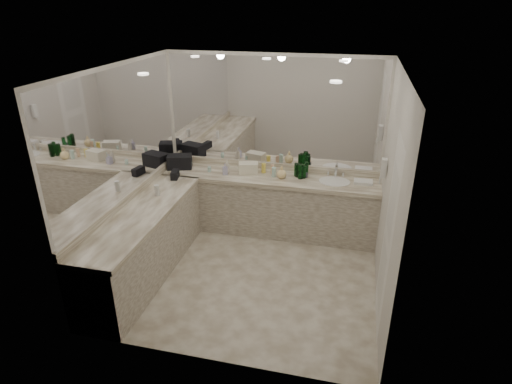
% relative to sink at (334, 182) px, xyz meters
% --- Properties ---
extents(floor, '(3.20, 3.20, 0.00)m').
position_rel_sink_xyz_m(floor, '(-0.95, -1.20, -0.90)').
color(floor, beige).
rests_on(floor, ground).
extents(ceiling, '(3.20, 3.20, 0.00)m').
position_rel_sink_xyz_m(ceiling, '(-0.95, -1.20, 1.71)').
color(ceiling, white).
rests_on(ceiling, floor).
extents(wall_back, '(3.20, 0.02, 2.60)m').
position_rel_sink_xyz_m(wall_back, '(-0.95, 0.30, 0.41)').
color(wall_back, beige).
rests_on(wall_back, floor).
extents(wall_left, '(0.02, 3.00, 2.60)m').
position_rel_sink_xyz_m(wall_left, '(-2.55, -1.20, 0.41)').
color(wall_left, beige).
rests_on(wall_left, floor).
extents(wall_right, '(0.02, 3.00, 2.60)m').
position_rel_sink_xyz_m(wall_right, '(0.65, -1.20, 0.41)').
color(wall_right, beige).
rests_on(wall_right, floor).
extents(vanity_back_base, '(3.20, 0.60, 0.84)m').
position_rel_sink_xyz_m(vanity_back_base, '(-0.95, 0.00, -0.48)').
color(vanity_back_base, beige).
rests_on(vanity_back_base, floor).
extents(vanity_back_top, '(3.20, 0.64, 0.06)m').
position_rel_sink_xyz_m(vanity_back_top, '(-0.95, -0.01, -0.03)').
color(vanity_back_top, beige).
rests_on(vanity_back_top, vanity_back_base).
extents(vanity_left_base, '(0.60, 2.40, 0.84)m').
position_rel_sink_xyz_m(vanity_left_base, '(-2.25, -1.50, -0.48)').
color(vanity_left_base, beige).
rests_on(vanity_left_base, floor).
extents(vanity_left_top, '(0.64, 2.42, 0.06)m').
position_rel_sink_xyz_m(vanity_left_top, '(-2.24, -1.50, -0.03)').
color(vanity_left_top, beige).
rests_on(vanity_left_top, vanity_left_base).
extents(backsplash_back, '(3.20, 0.04, 0.10)m').
position_rel_sink_xyz_m(backsplash_back, '(-0.95, 0.28, 0.05)').
color(backsplash_back, beige).
rests_on(backsplash_back, vanity_back_top).
extents(backsplash_left, '(0.04, 3.00, 0.10)m').
position_rel_sink_xyz_m(backsplash_left, '(-2.53, -1.20, 0.05)').
color(backsplash_left, beige).
rests_on(backsplash_left, vanity_left_top).
extents(mirror_back, '(3.12, 0.01, 1.55)m').
position_rel_sink_xyz_m(mirror_back, '(-0.95, 0.29, 0.88)').
color(mirror_back, white).
rests_on(mirror_back, wall_back).
extents(mirror_left, '(0.01, 2.92, 1.55)m').
position_rel_sink_xyz_m(mirror_left, '(-2.54, -1.20, 0.88)').
color(mirror_left, white).
rests_on(mirror_left, wall_left).
extents(sink, '(0.44, 0.44, 0.03)m').
position_rel_sink_xyz_m(sink, '(0.00, 0.00, 0.00)').
color(sink, white).
rests_on(sink, vanity_back_top).
extents(faucet, '(0.24, 0.16, 0.14)m').
position_rel_sink_xyz_m(faucet, '(0.00, 0.21, 0.07)').
color(faucet, silver).
rests_on(faucet, vanity_back_top).
extents(wall_phone, '(0.06, 0.10, 0.24)m').
position_rel_sink_xyz_m(wall_phone, '(0.61, -0.50, 0.46)').
color(wall_phone, white).
rests_on(wall_phone, wall_right).
extents(door, '(0.02, 0.82, 2.10)m').
position_rel_sink_xyz_m(door, '(0.64, -1.70, 0.16)').
color(door, white).
rests_on(door, wall_right).
extents(black_toiletry_bag, '(0.42, 0.33, 0.21)m').
position_rel_sink_xyz_m(black_toiletry_bag, '(-2.34, 0.00, 0.11)').
color(black_toiletry_bag, black).
rests_on(black_toiletry_bag, vanity_back_top).
extents(black_bag_spill, '(0.13, 0.22, 0.11)m').
position_rel_sink_xyz_m(black_bag_spill, '(-2.25, -0.40, 0.06)').
color(black_bag_spill, black).
rests_on(black_bag_spill, vanity_left_top).
extents(cream_cosmetic_case, '(0.32, 0.24, 0.16)m').
position_rel_sink_xyz_m(cream_cosmetic_case, '(-1.27, 0.05, 0.09)').
color(cream_cosmetic_case, beige).
rests_on(cream_cosmetic_case, vanity_back_top).
extents(hand_towel, '(0.26, 0.18, 0.04)m').
position_rel_sink_xyz_m(hand_towel, '(0.40, 0.03, 0.03)').
color(hand_towel, white).
rests_on(hand_towel, vanity_back_top).
extents(lotion_left, '(0.06, 0.06, 0.15)m').
position_rel_sink_xyz_m(lotion_left, '(-2.25, -1.00, 0.08)').
color(lotion_left, white).
rests_on(lotion_left, vanity_left_top).
extents(soap_bottle_a, '(0.09, 0.09, 0.19)m').
position_rel_sink_xyz_m(soap_bottle_a, '(-1.59, -0.00, 0.10)').
color(soap_bottle_a, beige).
rests_on(soap_bottle_a, vanity_back_top).
extents(soap_bottle_b, '(0.10, 0.10, 0.17)m').
position_rel_sink_xyz_m(soap_bottle_b, '(-1.59, -0.09, 0.09)').
color(soap_bottle_b, '#B4AECD').
rests_on(soap_bottle_b, vanity_back_top).
extents(soap_bottle_c, '(0.15, 0.15, 0.18)m').
position_rel_sink_xyz_m(soap_bottle_c, '(-0.76, -0.04, 0.10)').
color(soap_bottle_c, '#FFDE95').
rests_on(soap_bottle_c, vanity_back_top).
extents(green_bottle_0, '(0.07, 0.07, 0.20)m').
position_rel_sink_xyz_m(green_bottle_0, '(-0.45, 0.04, 0.10)').
color(green_bottle_0, '#0A4714').
rests_on(green_bottle_0, vanity_back_top).
extents(green_bottle_1, '(0.06, 0.06, 0.20)m').
position_rel_sink_xyz_m(green_bottle_1, '(-0.43, 0.16, 0.10)').
color(green_bottle_1, '#0A4714').
rests_on(green_bottle_1, vanity_back_top).
extents(green_bottle_2, '(0.07, 0.07, 0.22)m').
position_rel_sink_xyz_m(green_bottle_2, '(-0.49, 0.00, 0.11)').
color(green_bottle_2, '#0A4714').
rests_on(green_bottle_2, vanity_back_top).
extents(green_bottle_3, '(0.07, 0.07, 0.20)m').
position_rel_sink_xyz_m(green_bottle_3, '(-0.56, 0.09, 0.10)').
color(green_bottle_3, '#0A4714').
rests_on(green_bottle_3, vanity_back_top).
extents(green_bottle_4, '(0.06, 0.06, 0.20)m').
position_rel_sink_xyz_m(green_bottle_4, '(-0.54, 0.06, 0.11)').
color(green_bottle_4, '#0A4714').
rests_on(green_bottle_4, vanity_back_top).
extents(amenity_bottle_0, '(0.06, 0.06, 0.12)m').
position_rel_sink_xyz_m(amenity_bottle_0, '(-1.25, 0.02, 0.06)').
color(amenity_bottle_0, white).
rests_on(amenity_bottle_0, vanity_back_top).
extents(amenity_bottle_1, '(0.06, 0.06, 0.14)m').
position_rel_sink_xyz_m(amenity_bottle_1, '(-0.88, -0.01, 0.08)').
color(amenity_bottle_1, silver).
rests_on(amenity_bottle_1, vanity_back_top).
extents(amenity_bottle_2, '(0.06, 0.06, 0.07)m').
position_rel_sink_xyz_m(amenity_bottle_2, '(-1.19, 0.07, 0.04)').
color(amenity_bottle_2, white).
rests_on(amenity_bottle_2, vanity_back_top).
extents(amenity_bottle_3, '(0.04, 0.04, 0.11)m').
position_rel_sink_xyz_m(amenity_bottle_3, '(-1.41, 0.11, 0.06)').
color(amenity_bottle_3, silver).
rests_on(amenity_bottle_3, vanity_back_top).
extents(amenity_bottle_4, '(0.05, 0.05, 0.14)m').
position_rel_sink_xyz_m(amenity_bottle_4, '(-0.92, 0.09, 0.08)').
color(amenity_bottle_4, '#E0B28C').
rests_on(amenity_bottle_4, vanity_back_top).
extents(amenity_bottle_5, '(0.05, 0.05, 0.07)m').
position_rel_sink_xyz_m(amenity_bottle_5, '(-0.41, 0.07, 0.04)').
color(amenity_bottle_5, '#3F3F4C').
rests_on(amenity_bottle_5, vanity_back_top).
extents(amenity_bottle_6, '(0.06, 0.06, 0.14)m').
position_rel_sink_xyz_m(amenity_bottle_6, '(-1.05, 0.11, 0.08)').
color(amenity_bottle_6, '#F2D84C').
rests_on(amenity_bottle_6, vanity_back_top).
extents(amenity_bottle_7, '(0.05, 0.05, 0.08)m').
position_rel_sink_xyz_m(amenity_bottle_7, '(-1.85, -0.04, 0.04)').
color(amenity_bottle_7, silver).
rests_on(amenity_bottle_7, vanity_back_top).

